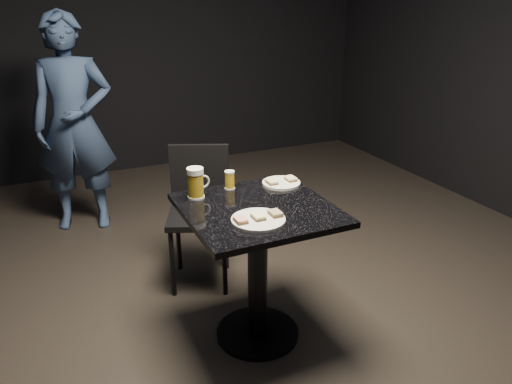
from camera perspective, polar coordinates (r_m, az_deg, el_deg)
floor at (r=2.79m, az=0.18°, el=-15.94°), size 6.00×6.00×0.00m
plate_large at (r=2.25m, az=0.26°, el=-3.21°), size 0.25×0.25×0.01m
plate_small at (r=2.69m, az=2.90°, el=1.03°), size 0.20×0.20×0.01m
patron at (r=3.93m, az=-20.12°, el=7.24°), size 0.66×0.52×1.61m
table at (r=2.51m, az=0.19°, el=-6.77°), size 0.70×0.70×0.75m
beer_mug at (r=2.50m, az=-6.88°, el=1.03°), size 0.12×0.09×0.16m
beer_tumbler at (r=2.61m, az=-3.02°, el=1.38°), size 0.06×0.06×0.10m
chair at (r=3.07m, az=-6.49°, el=-1.54°), size 0.48×0.48×0.85m
canapes_on_plate_large at (r=2.25m, az=0.26°, el=-2.83°), size 0.22×0.07×0.02m
canapes_on_plate_small at (r=2.68m, az=2.91°, el=1.35°), size 0.16×0.07×0.02m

